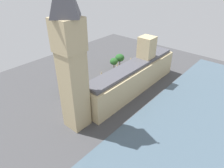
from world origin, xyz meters
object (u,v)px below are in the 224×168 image
Objects in this scene: car_blue_by_river_gate at (136,66)px; car_black_kerbside at (88,95)px; street_lamp_slot_11 at (87,77)px; double_decker_bus_far_end at (113,78)px; clock_tower at (70,54)px; pedestrian_trailing at (122,83)px; car_dark_green_opposite_hall at (126,71)px; plane_tree_slot_10 at (114,61)px; street_lamp_slot_12 at (75,83)px; parliament_building at (134,76)px; plane_tree_leading at (120,58)px; car_yellow_cab_near_tower at (97,90)px; pedestrian_under_trees at (133,75)px; plane_tree_midblock at (65,83)px; pedestrian_corner at (126,80)px.

car_blue_by_river_gate and car_black_kerbside have the same top height.
double_decker_bus_far_end is at bearing -132.02° from street_lamp_slot_11.
pedestrian_trailing is at bearing -80.65° from clock_tower.
clock_tower is at bearing 110.83° from double_decker_bus_far_end.
plane_tree_slot_10 is at bearing -164.18° from car_dark_green_opposite_hall.
clock_tower is 10.19× the size of street_lamp_slot_12.
double_decker_bus_far_end is 16.31m from plane_tree_slot_10.
plane_tree_leading is (23.77, -17.77, -2.25)m from parliament_building.
plane_tree_leading is 7.10m from plane_tree_slot_10.
plane_tree_slot_10 is 1.35× the size of street_lamp_slot_12.
car_blue_by_river_gate is 11.05m from car_dark_green_opposite_hall.
pedestrian_trailing is (7.54, 0.69, -7.32)m from parliament_building.
plane_tree_leading is (10.88, -33.10, 4.89)m from car_yellow_cab_near_tower.
double_decker_bus_far_end is 2.20× the size of car_yellow_cab_near_tower.
street_lamp_slot_11 reaches higher than pedestrian_trailing.
plane_tree_leading is (9.02, 5.72, 4.89)m from car_blue_by_river_gate.
pedestrian_under_trees is 41.82m from plane_tree_midblock.
car_black_kerbside reaches higher than pedestrian_trailing.
car_blue_by_river_gate is at bearing -83.07° from double_decker_bus_far_end.
double_decker_bus_far_end is 8.14m from pedestrian_corner.
pedestrian_corner is at bearing 139.26° from plane_tree_leading.
parliament_building is 10.53m from pedestrian_trailing.
car_dark_green_opposite_hall is 14.55m from double_decker_bus_far_end.
street_lamp_slot_12 is (-1.58, -5.52, -1.74)m from plane_tree_midblock.
parliament_building is 36.16m from plane_tree_midblock.
car_yellow_cab_near_tower is 0.78× the size of street_lamp_slot_11.
pedestrian_corner is 0.27× the size of street_lamp_slot_11.
double_decker_bus_far_end is (11.69, -36.44, -28.82)m from clock_tower.
double_decker_bus_far_end is 6.70× the size of pedestrian_trailing.
parliament_building is 13.98× the size of car_black_kerbside.
car_dark_green_opposite_hall is 34.65m from street_lamp_slot_12.
car_blue_by_river_gate is 38.86m from car_yellow_cab_near_tower.
plane_tree_midblock is (11.53, 11.25, 5.04)m from car_yellow_cab_near_tower.
double_decker_bus_far_end reaches higher than pedestrian_corner.
street_lamp_slot_11 is (14.34, 24.45, 3.61)m from pedestrian_under_trees.
pedestrian_trailing is 19.76m from plane_tree_slot_10.
car_black_kerbside is 10.29m from street_lamp_slot_12.
plane_tree_midblock is at bearing -27.01° from clock_tower.
car_yellow_cab_near_tower is at bearing -118.74° from pedestrian_trailing.
pedestrian_trailing is 0.27× the size of street_lamp_slot_12.
pedestrian_corner is 8.08m from pedestrian_under_trees.
pedestrian_corner is 0.20× the size of plane_tree_midblock.
street_lamp_slot_12 is (-0.93, 38.83, -1.59)m from plane_tree_leading.
parliament_building is 14.23m from double_decker_bus_far_end.
parliament_building is at bearing -150.80° from street_lamp_slot_11.
car_black_kerbside is at bearing -55.08° from clock_tower.
plane_tree_slot_10 reaches higher than pedestrian_under_trees.
plane_tree_midblock is (11.31, 5.09, 5.04)m from car_black_kerbside.
car_black_kerbside is at bearing 92.80° from double_decker_bus_far_end.
plane_tree_midblock reaches higher than car_blue_by_river_gate.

